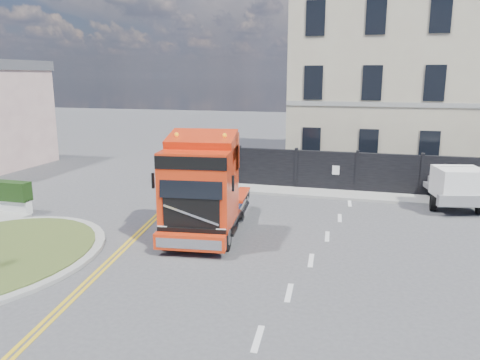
% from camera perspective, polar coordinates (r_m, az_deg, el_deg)
% --- Properties ---
extents(ground, '(120.00, 120.00, 0.00)m').
position_cam_1_polar(ground, '(15.96, -1.85, -8.18)').
color(ground, '#424244').
rests_on(ground, ground).
extents(hoarding_fence, '(18.80, 0.25, 2.00)m').
position_cam_1_polar(hoarding_fence, '(23.79, 20.17, 0.51)').
color(hoarding_fence, black).
rests_on(hoarding_fence, ground).
extents(georgian_building, '(12.30, 10.30, 12.80)m').
position_cam_1_polar(georgian_building, '(30.78, 18.75, 12.14)').
color(georgian_building, beige).
rests_on(georgian_building, ground).
extents(pavement_far, '(20.00, 1.60, 0.12)m').
position_cam_1_polar(pavement_far, '(23.08, 18.80, -2.14)').
color(pavement_far, gray).
rests_on(pavement_far, ground).
extents(truck, '(3.00, 6.39, 3.69)m').
position_cam_1_polar(truck, '(16.59, -4.44, -1.42)').
color(truck, black).
rests_on(truck, ground).
extents(flatbed_pickup, '(2.77, 4.89, 1.90)m').
position_cam_1_polar(flatbed_pickup, '(22.17, 24.79, -0.66)').
color(flatbed_pickup, slate).
rests_on(flatbed_pickup, ground).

